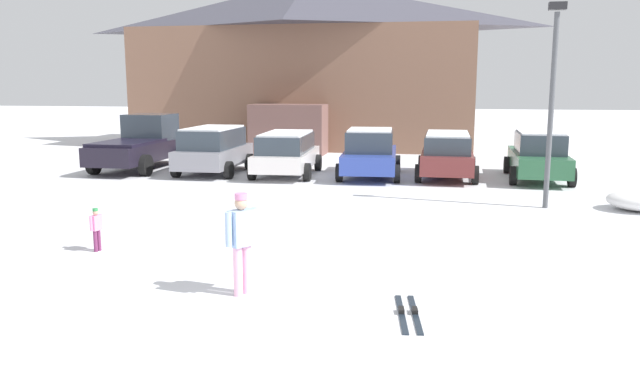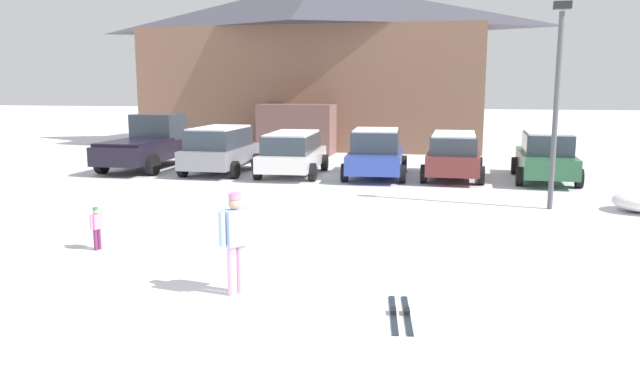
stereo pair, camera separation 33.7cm
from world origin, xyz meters
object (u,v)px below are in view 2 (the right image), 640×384
at_px(skier_child_in_pink_snowsuit, 96,226).
at_px(skier_adult_in_blue_parka, 236,237).
at_px(parked_maroon_van, 453,154).
at_px(pair_of_skis, 400,314).
at_px(parked_blue_hatchback, 376,153).
at_px(parked_green_coupe, 546,156).
at_px(ski_lodge, 317,63).
at_px(parked_grey_wagon, 220,149).
at_px(pickup_truck, 150,144).
at_px(lamp_post, 557,95).
at_px(parked_white_suv, 292,152).

xyz_separation_m(skier_child_in_pink_snowsuit, skier_adult_in_blue_parka, (3.73, -2.01, 0.44)).
relative_size(parked_maroon_van, pair_of_skis, 2.79).
xyz_separation_m(parked_blue_hatchback, parked_green_coupe, (5.94, 0.31, -0.01)).
distance_m(parked_blue_hatchback, parked_maroon_van, 2.79).
height_order(parked_green_coupe, skier_adult_in_blue_parka, parked_green_coupe).
bearing_deg(ski_lodge, parked_blue_hatchback, -68.06).
relative_size(parked_grey_wagon, skier_child_in_pink_snowsuit, 4.57).
bearing_deg(skier_adult_in_blue_parka, pickup_truck, 121.69).
bearing_deg(parked_green_coupe, skier_adult_in_blue_parka, -115.75).
bearing_deg(parked_blue_hatchback, pickup_truck, 176.84).
bearing_deg(skier_child_in_pink_snowsuit, ski_lodge, 90.75).
distance_m(parked_maroon_van, lamp_post, 6.23).
distance_m(parked_grey_wagon, skier_adult_in_blue_parka, 14.14).
bearing_deg(parked_grey_wagon, lamp_post, -22.60).
distance_m(parked_green_coupe, pair_of_skis, 14.64).
height_order(parked_maroon_van, parked_green_coupe, parked_green_coupe).
relative_size(parked_maroon_van, pickup_truck, 0.83).
distance_m(parked_grey_wagon, parked_maroon_van, 8.72).
bearing_deg(parked_maroon_van, parked_grey_wagon, -176.70).
height_order(parked_grey_wagon, parked_maroon_van, parked_grey_wagon).
xyz_separation_m(parked_maroon_van, skier_child_in_pink_snowsuit, (-7.16, -11.61, -0.38)).
distance_m(parked_maroon_van, skier_adult_in_blue_parka, 14.05).
distance_m(parked_grey_wagon, pickup_truck, 3.38).
bearing_deg(parked_grey_wagon, pickup_truck, 167.10).
relative_size(parked_grey_wagon, skier_adult_in_blue_parka, 2.44).
bearing_deg(parked_white_suv, parked_green_coupe, 3.27).
bearing_deg(parked_blue_hatchback, pair_of_skis, -81.62).
relative_size(parked_grey_wagon, parked_maroon_van, 0.91).
bearing_deg(parked_maroon_van, ski_lodge, 123.27).
bearing_deg(ski_lodge, parked_green_coupe, -46.78).
xyz_separation_m(ski_lodge, skier_adult_in_blue_parka, (4.03, -24.99, -3.55)).
distance_m(skier_child_in_pink_snowsuit, lamp_post, 11.96).
bearing_deg(parked_green_coupe, pair_of_skis, -105.54).
relative_size(ski_lodge, parked_green_coupe, 3.83).
bearing_deg(parked_green_coupe, parked_blue_hatchback, -176.97).
distance_m(skier_child_in_pink_snowsuit, skier_adult_in_blue_parka, 4.26).
bearing_deg(lamp_post, skier_child_in_pink_snowsuit, -146.73).
bearing_deg(parked_white_suv, skier_adult_in_blue_parka, -79.49).
bearing_deg(pair_of_skis, parked_maroon_van, 86.96).
relative_size(parked_white_suv, pickup_truck, 0.84).
distance_m(parked_green_coupe, skier_child_in_pink_snowsuit, 15.59).
height_order(skier_adult_in_blue_parka, pair_of_skis, skier_adult_in_blue_parka).
bearing_deg(lamp_post, parked_green_coupe, 83.86).
bearing_deg(pair_of_skis, parked_grey_wagon, 120.47).
bearing_deg(skier_child_in_pink_snowsuit, parked_maroon_van, 58.35).
bearing_deg(parked_white_suv, pair_of_skis, -69.31).
relative_size(parked_white_suv, parked_maroon_van, 1.01).
bearing_deg(pickup_truck, ski_lodge, 67.79).
distance_m(ski_lodge, skier_child_in_pink_snowsuit, 23.32).
xyz_separation_m(parked_green_coupe, pair_of_skis, (-3.92, -14.08, -0.85)).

